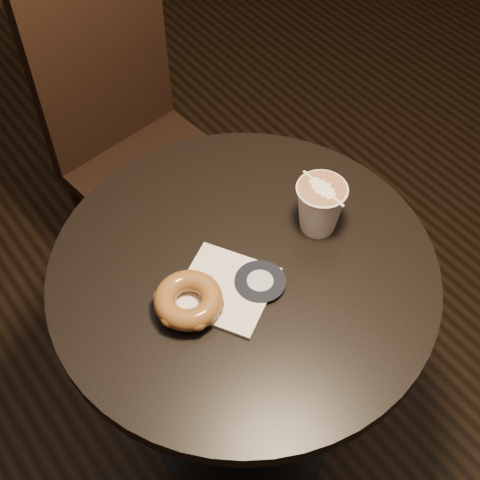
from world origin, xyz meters
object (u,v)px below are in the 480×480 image
(doughnut, at_px, (188,300))
(cafe_table, at_px, (243,325))
(chair, at_px, (131,129))
(pastry_bag, at_px, (226,289))
(latte_cup, at_px, (320,207))

(doughnut, bearing_deg, cafe_table, 6.70)
(chair, xyz_separation_m, doughnut, (-0.26, -0.66, 0.24))
(chair, relative_size, pastry_bag, 6.28)
(pastry_bag, height_order, doughnut, doughnut)
(chair, relative_size, latte_cup, 9.28)
(latte_cup, bearing_deg, pastry_bag, -176.33)
(cafe_table, bearing_deg, pastry_bag, -158.61)
(chair, distance_m, doughnut, 0.75)
(pastry_bag, bearing_deg, chair, 44.52)
(cafe_table, bearing_deg, chair, 78.69)
(doughnut, distance_m, latte_cup, 0.30)
(chair, height_order, doughnut, chair)
(cafe_table, height_order, chair, chair)
(cafe_table, bearing_deg, doughnut, -173.30)
(chair, bearing_deg, doughnut, -118.10)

